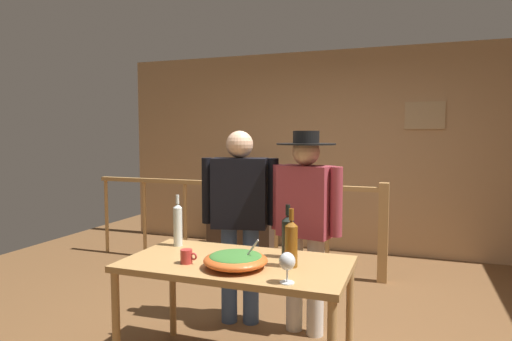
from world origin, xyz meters
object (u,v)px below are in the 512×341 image
at_px(flat_screen_tv, 241,190).
at_px(wine_bottle_clear, 178,224).
at_px(stair_railing, 270,213).
at_px(salad_bowl, 236,259).
at_px(framed_picture, 425,115).
at_px(wine_glass, 287,262).
at_px(mug_red, 187,256).
at_px(serving_table, 237,272).
at_px(person_standing_right, 305,214).
at_px(tv_console, 242,228).
at_px(wine_bottle_dark, 288,236).
at_px(person_standing_left, 240,210).
at_px(wine_bottle_amber, 291,243).

relative_size(flat_screen_tv, wine_bottle_clear, 1.52).
bearing_deg(stair_railing, salad_bowl, -77.16).
xyz_separation_m(framed_picture, wine_glass, (-0.74, -3.56, -0.92)).
bearing_deg(salad_bowl, framed_picture, 71.98).
bearing_deg(flat_screen_tv, wine_glass, -64.34).
height_order(flat_screen_tv, wine_bottle_clear, wine_bottle_clear).
xyz_separation_m(stair_railing, mug_red, (0.20, -2.31, 0.12)).
distance_m(serving_table, wine_bottle_clear, 0.63).
bearing_deg(person_standing_right, framed_picture, -96.66).
bearing_deg(wine_bottle_clear, flat_screen_tv, 102.29).
bearing_deg(person_standing_right, serving_table, 82.15).
bearing_deg(serving_table, mug_red, -150.22).
distance_m(tv_console, wine_bottle_dark, 3.19).
bearing_deg(wine_bottle_clear, mug_red, -53.38).
height_order(wine_bottle_dark, person_standing_right, person_standing_right).
height_order(wine_glass, wine_bottle_clear, wine_bottle_clear).
height_order(stair_railing, serving_table, stair_railing).
bearing_deg(wine_bottle_dark, tv_console, 117.04).
height_order(serving_table, wine_bottle_dark, wine_bottle_dark).
height_order(stair_railing, tv_console, stair_railing).
distance_m(stair_railing, salad_bowl, 2.35).
xyz_separation_m(tv_console, serving_table, (1.14, -2.98, 0.40)).
distance_m(serving_table, person_standing_left, 0.82).
bearing_deg(serving_table, tv_console, 110.95).
bearing_deg(wine_glass, serving_table, 144.71).
distance_m(person_standing_left, person_standing_right, 0.54).
height_order(flat_screen_tv, mug_red, flat_screen_tv).
distance_m(wine_bottle_clear, person_standing_left, 0.59).
distance_m(flat_screen_tv, wine_bottle_amber, 3.31).
relative_size(salad_bowl, person_standing_left, 0.25).
xyz_separation_m(framed_picture, wine_bottle_amber, (-0.80, -3.27, -0.89)).
distance_m(stair_railing, serving_table, 2.21).
distance_m(tv_console, person_standing_right, 2.73).
height_order(tv_console, wine_bottle_clear, wine_bottle_clear).
relative_size(wine_bottle_clear, wine_bottle_dark, 1.06).
bearing_deg(wine_bottle_amber, tv_console, 116.71).
distance_m(flat_screen_tv, wine_bottle_clear, 2.80).
distance_m(wine_glass, mug_red, 0.71).
distance_m(salad_bowl, person_standing_right, 0.90).
height_order(flat_screen_tv, serving_table, flat_screen_tv).
height_order(serving_table, person_standing_right, person_standing_right).
xyz_separation_m(tv_console, wine_bottle_dark, (1.42, -2.79, 0.62)).
relative_size(framed_picture, wine_bottle_amber, 1.31).
xyz_separation_m(flat_screen_tv, wine_bottle_clear, (0.60, -2.73, 0.10)).
bearing_deg(mug_red, stair_railing, 94.99).
distance_m(serving_table, wine_bottle_amber, 0.42).
distance_m(stair_railing, person_standing_left, 1.47).
bearing_deg(wine_glass, person_standing_right, 98.06).
bearing_deg(wine_bottle_dark, wine_glass, -74.59).
height_order(salad_bowl, wine_bottle_clear, wine_bottle_clear).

